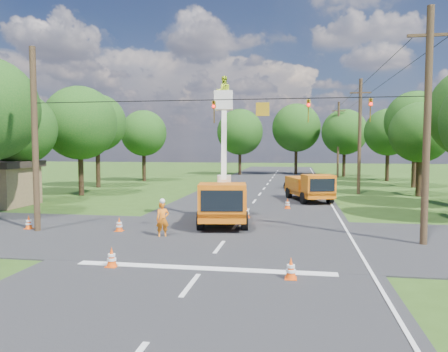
% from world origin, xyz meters
% --- Properties ---
extents(ground, '(140.00, 140.00, 0.00)m').
position_xyz_m(ground, '(0.00, 20.00, 0.00)').
color(ground, '#2A4715').
rests_on(ground, ground).
extents(road_main, '(12.00, 100.00, 0.06)m').
position_xyz_m(road_main, '(0.00, 20.00, 0.00)').
color(road_main, black).
rests_on(road_main, ground).
extents(road_cross, '(56.00, 10.00, 0.07)m').
position_xyz_m(road_cross, '(0.00, 2.00, 0.00)').
color(road_cross, black).
rests_on(road_cross, ground).
extents(stop_bar, '(9.00, 0.45, 0.02)m').
position_xyz_m(stop_bar, '(0.00, -3.20, 0.00)').
color(stop_bar, silver).
rests_on(stop_bar, ground).
extents(edge_line, '(0.12, 90.00, 0.02)m').
position_xyz_m(edge_line, '(5.60, 20.00, 0.00)').
color(edge_line, silver).
rests_on(edge_line, ground).
extents(bucket_truck, '(3.23, 6.59, 7.99)m').
position_xyz_m(bucket_truck, '(-0.77, 5.57, 1.68)').
color(bucket_truck, orange).
rests_on(bucket_truck, ground).
extents(second_truck, '(3.75, 6.09, 2.15)m').
position_xyz_m(second_truck, '(4.10, 16.03, 1.12)').
color(second_truck, orange).
rests_on(second_truck, ground).
extents(ground_worker, '(0.71, 0.61, 1.66)m').
position_xyz_m(ground_worker, '(-2.98, 1.71, 0.83)').
color(ground_worker, orange).
rests_on(ground_worker, ground).
extents(distant_car, '(2.48, 4.00, 1.27)m').
position_xyz_m(distant_car, '(2.98, 26.46, 0.64)').
color(distant_car, black).
rests_on(distant_car, ground).
extents(traffic_cone_0, '(0.38, 0.38, 0.71)m').
position_xyz_m(traffic_cone_0, '(-3.19, -3.46, 0.36)').
color(traffic_cone_0, '#FF520D').
rests_on(traffic_cone_0, ground).
extents(traffic_cone_1, '(0.38, 0.38, 0.71)m').
position_xyz_m(traffic_cone_1, '(2.98, -3.84, 0.36)').
color(traffic_cone_1, '#FF520D').
rests_on(traffic_cone_1, ground).
extents(traffic_cone_2, '(0.38, 0.38, 0.71)m').
position_xyz_m(traffic_cone_2, '(0.27, 7.53, 0.36)').
color(traffic_cone_2, '#FF520D').
rests_on(traffic_cone_2, ground).
extents(traffic_cone_3, '(0.38, 0.38, 0.71)m').
position_xyz_m(traffic_cone_3, '(2.55, 11.74, 0.36)').
color(traffic_cone_3, '#FF520D').
rests_on(traffic_cone_3, ground).
extents(traffic_cone_4, '(0.38, 0.38, 0.71)m').
position_xyz_m(traffic_cone_4, '(-5.46, 2.54, 0.36)').
color(traffic_cone_4, '#FF520D').
rests_on(traffic_cone_4, ground).
extents(traffic_cone_5, '(0.38, 0.38, 0.71)m').
position_xyz_m(traffic_cone_5, '(-10.22, 2.37, 0.36)').
color(traffic_cone_5, '#FF520D').
rests_on(traffic_cone_5, ground).
extents(traffic_cone_6, '(0.38, 0.38, 0.71)m').
position_xyz_m(traffic_cone_6, '(3.88, 17.40, 0.36)').
color(traffic_cone_6, '#FF520D').
rests_on(traffic_cone_6, ground).
extents(pole_right_near, '(1.80, 0.30, 10.00)m').
position_xyz_m(pole_right_near, '(8.50, 2.00, 5.11)').
color(pole_right_near, '#4C3823').
rests_on(pole_right_near, ground).
extents(pole_right_mid, '(1.80, 0.30, 10.00)m').
position_xyz_m(pole_right_mid, '(8.50, 22.00, 5.11)').
color(pole_right_mid, '#4C3823').
rests_on(pole_right_mid, ground).
extents(pole_right_far, '(1.80, 0.30, 10.00)m').
position_xyz_m(pole_right_far, '(8.50, 42.00, 5.11)').
color(pole_right_far, '#4C3823').
rests_on(pole_right_far, ground).
extents(pole_left, '(0.30, 0.30, 9.00)m').
position_xyz_m(pole_left, '(-9.50, 2.00, 4.50)').
color(pole_left, '#4C3823').
rests_on(pole_left, ground).
extents(signal_span, '(18.00, 0.29, 1.07)m').
position_xyz_m(signal_span, '(2.23, 1.99, 5.88)').
color(signal_span, black).
rests_on(signal_span, ground).
extents(tree_left_c, '(5.20, 5.20, 8.06)m').
position_xyz_m(tree_left_c, '(-16.50, 11.00, 5.44)').
color(tree_left_c, '#382616').
rests_on(tree_left_c, ground).
extents(tree_left_d, '(6.20, 6.20, 9.24)m').
position_xyz_m(tree_left_d, '(-15.00, 17.00, 6.12)').
color(tree_left_d, '#382616').
rests_on(tree_left_d, ground).
extents(tree_left_e, '(5.80, 5.80, 9.41)m').
position_xyz_m(tree_left_e, '(-16.80, 24.00, 6.49)').
color(tree_left_e, '#382616').
rests_on(tree_left_e, ground).
extents(tree_left_f, '(5.40, 5.40, 8.40)m').
position_xyz_m(tree_left_f, '(-14.80, 32.00, 5.69)').
color(tree_left_f, '#382616').
rests_on(tree_left_f, ground).
extents(tree_right_c, '(5.00, 5.00, 7.83)m').
position_xyz_m(tree_right_c, '(13.20, 21.00, 5.31)').
color(tree_right_c, '#382616').
rests_on(tree_right_c, ground).
extents(tree_right_d, '(6.00, 6.00, 9.70)m').
position_xyz_m(tree_right_d, '(14.80, 29.00, 6.68)').
color(tree_right_d, '#382616').
rests_on(tree_right_d, ground).
extents(tree_right_e, '(5.60, 5.60, 8.63)m').
position_xyz_m(tree_right_e, '(13.80, 37.00, 5.81)').
color(tree_right_e, '#382616').
rests_on(tree_right_e, ground).
extents(tree_far_a, '(6.60, 6.60, 9.50)m').
position_xyz_m(tree_far_a, '(-5.00, 45.00, 6.19)').
color(tree_far_a, '#382616').
rests_on(tree_far_a, ground).
extents(tree_far_b, '(7.00, 7.00, 10.32)m').
position_xyz_m(tree_far_b, '(3.00, 47.00, 6.81)').
color(tree_far_b, '#382616').
rests_on(tree_far_b, ground).
extents(tree_far_c, '(6.20, 6.20, 9.18)m').
position_xyz_m(tree_far_c, '(9.50, 44.00, 6.06)').
color(tree_far_c, '#382616').
rests_on(tree_far_c, ground).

